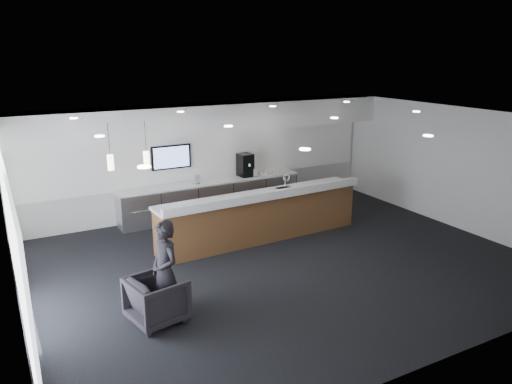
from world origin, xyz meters
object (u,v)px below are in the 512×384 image
coffee_machine (245,165)px  armchair (157,299)px  service_counter (261,216)px  lounge_guest (165,271)px

coffee_machine → armchair: coffee_machine is taller
coffee_machine → armchair: (-4.04, -4.69, -0.87)m
service_counter → coffee_machine: size_ratio=8.17×
coffee_machine → lounge_guest: size_ratio=0.37×
coffee_machine → armchair: bearing=-133.9°
service_counter → lounge_guest: (-3.13, -2.44, 0.28)m
service_counter → lounge_guest: lounge_guest is taller
service_counter → armchair: 4.09m
service_counter → armchair: service_counter is taller
coffee_machine → lounge_guest: 6.10m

